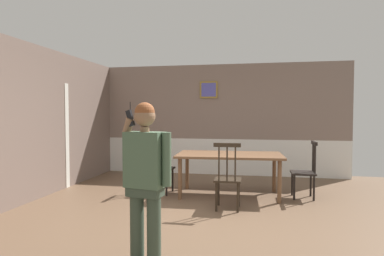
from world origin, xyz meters
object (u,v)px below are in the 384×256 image
at_px(chair_at_table_head, 228,178).
at_px(chair_near_window, 158,168).
at_px(dining_table, 229,158).
at_px(chair_by_doorway, 305,171).
at_px(person_figure, 146,173).

bearing_deg(chair_at_table_head, chair_near_window, 148.63).
xyz_separation_m(dining_table, chair_near_window, (-1.33, -0.06, -0.21)).
bearing_deg(chair_by_doorway, chair_at_table_head, 126.41).
height_order(dining_table, chair_at_table_head, chair_at_table_head).
bearing_deg(chair_by_doorway, person_figure, 146.54).
height_order(chair_near_window, person_figure, person_figure).
distance_m(chair_by_doorway, person_figure, 3.54).
relative_size(dining_table, chair_by_doorway, 1.92).
bearing_deg(chair_near_window, dining_table, 95.83).
relative_size(dining_table, chair_near_window, 2.01).
bearing_deg(chair_by_doorway, chair_near_window, 92.63).
xyz_separation_m(dining_table, person_figure, (-0.60, -2.87, 0.22)).
distance_m(dining_table, person_figure, 2.94).
distance_m(chair_near_window, chair_at_table_head, 1.60).
bearing_deg(person_figure, dining_table, -91.77).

